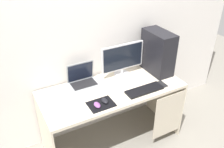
% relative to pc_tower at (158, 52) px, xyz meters
% --- Properties ---
extents(ground_plane, '(8.00, 8.00, 0.00)m').
position_rel_pc_tower_xyz_m(ground_plane, '(-0.65, -0.08, -1.01)').
color(ground_plane, gray).
extents(wall_back, '(4.00, 0.05, 2.60)m').
position_rel_pc_tower_xyz_m(wall_back, '(-0.65, 0.30, 0.29)').
color(wall_back, silver).
rests_on(wall_back, ground_plane).
extents(desk, '(1.57, 0.68, 0.76)m').
position_rel_pc_tower_xyz_m(desk, '(-0.64, -0.09, -0.40)').
color(desk, beige).
rests_on(desk, ground_plane).
extents(pc_tower, '(0.21, 0.42, 0.51)m').
position_rel_pc_tower_xyz_m(pc_tower, '(0.00, 0.00, 0.00)').
color(pc_tower, black).
rests_on(pc_tower, desk).
extents(monitor, '(0.53, 0.18, 0.39)m').
position_rel_pc_tower_xyz_m(monitor, '(-0.41, 0.12, -0.05)').
color(monitor, silver).
rests_on(monitor, desk).
extents(laptop, '(0.31, 0.25, 0.25)m').
position_rel_pc_tower_xyz_m(laptop, '(-0.90, 0.14, -0.20)').
color(laptop, '#9EA3A8').
rests_on(laptop, desk).
extents(keyboard, '(0.42, 0.14, 0.02)m').
position_rel_pc_tower_xyz_m(keyboard, '(-0.37, -0.29, -0.24)').
color(keyboard, black).
rests_on(keyboard, desk).
extents(mousepad, '(0.26, 0.20, 0.00)m').
position_rel_pc_tower_xyz_m(mousepad, '(-0.89, -0.28, -0.25)').
color(mousepad, black).
rests_on(mousepad, desk).
extents(mouse_left, '(0.06, 0.10, 0.03)m').
position_rel_pc_tower_xyz_m(mouse_left, '(-0.84, -0.27, -0.23)').
color(mouse_left, black).
rests_on(mouse_left, mousepad).
extents(mouse_right, '(0.06, 0.10, 0.03)m').
position_rel_pc_tower_xyz_m(mouse_right, '(-0.94, -0.30, -0.23)').
color(mouse_right, '#8C4C99').
rests_on(mouse_right, mousepad).
extents(cell_phone, '(0.07, 0.13, 0.01)m').
position_rel_pc_tower_xyz_m(cell_phone, '(-0.13, -0.28, -0.25)').
color(cell_phone, '#232326').
rests_on(cell_phone, desk).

